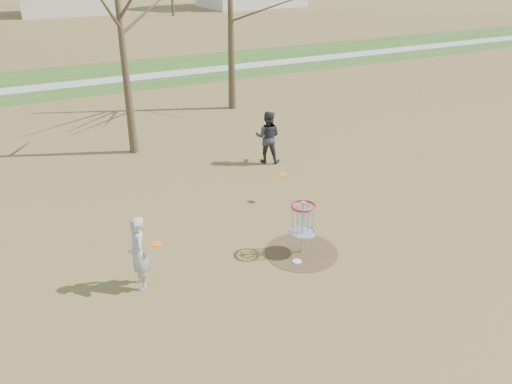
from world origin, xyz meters
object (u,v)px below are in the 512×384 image
disc_grounded (297,261)px  disc_golf_basket (303,220)px  player_throwing (268,137)px  player_standing (138,253)px

disc_grounded → disc_golf_basket: 1.00m
player_throwing → disc_golf_basket: player_throwing is taller
disc_grounded → player_standing: bearing=168.5°
player_throwing → disc_golf_basket: size_ratio=1.35×
player_standing → disc_golf_basket: 3.89m
disc_golf_basket → disc_grounded: bearing=-134.2°
player_throwing → disc_grounded: player_throwing is taller
player_standing → player_throwing: player_throwing is taller
player_throwing → disc_golf_basket: bearing=106.7°
disc_grounded → disc_golf_basket: disc_golf_basket is taller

